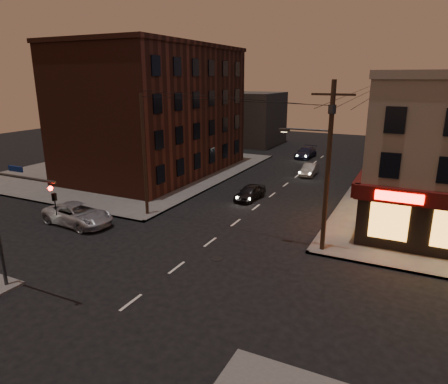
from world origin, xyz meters
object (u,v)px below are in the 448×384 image
Objects in this scene: suv_cross at (78,214)px; fire_hydrant at (323,231)px; sedan_near at (250,192)px; sedan_mid at (309,170)px; sedan_far at (306,152)px.

suv_cross is 17.27m from fire_hydrant.
sedan_near reaches higher than fire_hydrant.
sedan_near is 11.33m from sedan_mid.
sedan_mid is 10.04m from sedan_far.
fire_hydrant is at bearing -32.46° from sedan_near.
suv_cross is 24.84m from sedan_mid.
suv_cross is at bearing -123.06° from sedan_near.
suv_cross reaches higher than sedan_far.
sedan_near is 20.68m from sedan_far.
sedan_far is at bearing 107.27° from fire_hydrant.
fire_hydrant is at bearing -73.75° from sedan_mid.
suv_cross reaches higher than sedan_mid.
fire_hydrant is (7.68, -5.96, -0.13)m from sedan_near.
sedan_far reaches higher than sedan_mid.
sedan_far is 27.89m from fire_hydrant.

